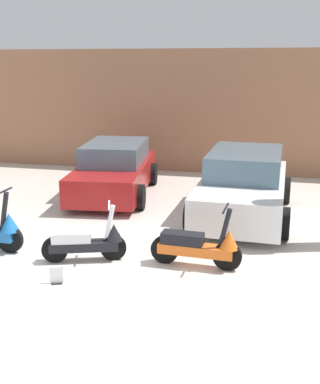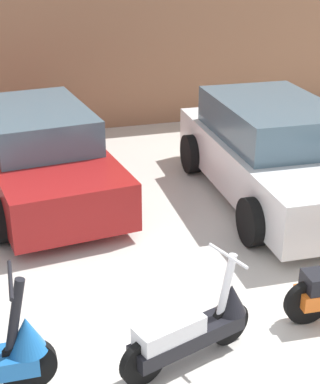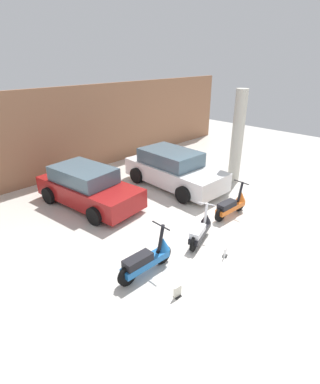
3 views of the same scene
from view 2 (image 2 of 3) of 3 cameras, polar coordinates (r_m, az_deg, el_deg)
wall_back at (r=11.09m, az=-9.03°, el=14.59°), size 19.60×0.12×3.50m
scooter_front_right at (r=5.25m, az=3.27°, el=-12.98°), size 1.31×0.66×0.95m
car_rear_left at (r=8.48m, az=-11.42°, el=3.52°), size 2.11×3.85×1.25m
car_rear_center at (r=8.43m, az=11.09°, el=3.72°), size 2.02×4.01×1.34m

